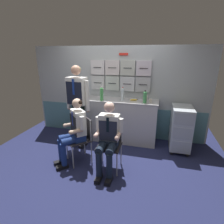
{
  "coord_description": "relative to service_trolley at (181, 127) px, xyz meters",
  "views": [
    {
      "loc": [
        0.95,
        -2.73,
        1.97
      ],
      "look_at": [
        0.16,
        0.31,
        0.94
      ],
      "focal_mm": 28.62,
      "sensor_mm": 36.0,
      "label": 1
    }
  ],
  "objects": [
    {
      "name": "coffee_cup_spare",
      "position": [
        -0.76,
        0.26,
        0.52
      ],
      "size": [
        0.07,
        0.07,
        0.08
      ],
      "color": "white",
      "rests_on": "galley_counter"
    },
    {
      "name": "crew_member_center",
      "position": [
        -1.26,
        -1.11,
        0.17
      ],
      "size": [
        0.48,
        0.58,
        1.23
      ],
      "color": "black",
      "rests_on": "ground"
    },
    {
      "name": "ground",
      "position": [
        -1.47,
        -0.97,
        -0.53
      ],
      "size": [
        4.8,
        4.8,
        0.04
      ],
      "primitive_type": "cube",
      "color": "#1F244A"
    },
    {
      "name": "water_bottle_short",
      "position": [
        -1.71,
        -0.04,
        0.63
      ],
      "size": [
        0.07,
        0.07,
        0.31
      ],
      "color": "#46A352",
      "rests_on": "galley_counter"
    },
    {
      "name": "sparkling_bottle_green",
      "position": [
        -0.77,
        -0.01,
        0.61
      ],
      "size": [
        0.08,
        0.08,
        0.27
      ],
      "color": "#449A57",
      "rests_on": "galley_counter"
    },
    {
      "name": "folding_chair_left",
      "position": [
        -1.82,
        -0.89,
        0.02
      ],
      "size": [
        0.57,
        0.57,
        0.86
      ],
      "color": "#A8AAAF",
      "rests_on": "ground"
    },
    {
      "name": "service_trolley",
      "position": [
        0.0,
        0.0,
        0.0
      ],
      "size": [
        0.4,
        0.65,
        0.95
      ],
      "color": "black",
      "rests_on": "ground"
    },
    {
      "name": "galley_counter",
      "position": [
        -1.34,
        0.12,
        -0.01
      ],
      "size": [
        1.72,
        0.53,
        0.99
      ],
      "color": "#BBBABE",
      "rests_on": "ground"
    },
    {
      "name": "crew_member_standing",
      "position": [
        -2.13,
        -0.37,
        0.56
      ],
      "size": [
        0.55,
        0.31,
        1.76
      ],
      "color": "black",
      "rests_on": "ground"
    },
    {
      "name": "folding_chair_center",
      "position": [
        -1.27,
        -0.95,
        0.02
      ],
      "size": [
        0.4,
        0.41,
        0.86
      ],
      "color": "#A8AAAF",
      "rests_on": "ground"
    },
    {
      "name": "paper_cup_tan",
      "position": [
        -0.65,
        0.04,
        0.52
      ],
      "size": [
        0.06,
        0.06,
        0.08
      ],
      "color": "beige",
      "rests_on": "galley_counter"
    },
    {
      "name": "water_bottle_tall",
      "position": [
        -1.27,
        0.08,
        0.62
      ],
      "size": [
        0.07,
        0.07,
        0.3
      ],
      "color": "silver",
      "rests_on": "galley_counter"
    },
    {
      "name": "snack_banana",
      "position": [
        -1.02,
        0.12,
        0.5
      ],
      "size": [
        0.17,
        0.1,
        0.04
      ],
      "color": "yellow",
      "rests_on": "galley_counter"
    },
    {
      "name": "galley_bulkhead",
      "position": [
        -1.46,
        0.41,
        0.56
      ],
      "size": [
        4.2,
        0.14,
        2.15
      ],
      "color": "#ABB3B8",
      "rests_on": "ground"
    },
    {
      "name": "crew_member_left",
      "position": [
        -1.93,
        -1.0,
        0.17
      ],
      "size": [
        0.62,
        0.62,
        1.23
      ],
      "color": "black",
      "rests_on": "ground"
    }
  ]
}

